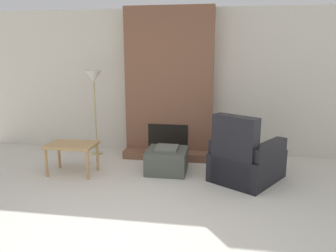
{
  "coord_description": "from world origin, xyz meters",
  "views": [
    {
      "loc": [
        0.89,
        -2.78,
        1.82
      ],
      "look_at": [
        0.0,
        2.8,
        0.56
      ],
      "focal_mm": 35.0,
      "sensor_mm": 36.0,
      "label": 1
    }
  ],
  "objects": [
    {
      "name": "ground_plane",
      "position": [
        0.0,
        0.0,
        0.0
      ],
      "size": [
        24.0,
        24.0,
        0.0
      ],
      "primitive_type": "plane",
      "color": "beige"
    },
    {
      "name": "side_table",
      "position": [
        -1.32,
        1.73,
        0.41
      ],
      "size": [
        0.73,
        0.48,
        0.48
      ],
      "color": "tan",
      "rests_on": "ground_plane"
    },
    {
      "name": "armchair",
      "position": [
        1.28,
        1.85,
        0.3
      ],
      "size": [
        1.19,
        1.24,
        1.0
      ],
      "rotation": [
        0.0,
        0.0,
        2.57
      ],
      "color": "black",
      "rests_on": "ground_plane"
    },
    {
      "name": "ottoman",
      "position": [
        0.1,
        2.03,
        0.19
      ],
      "size": [
        0.62,
        0.59,
        0.41
      ],
      "color": "#474C42",
      "rests_on": "ground_plane"
    },
    {
      "name": "floor_lamp_left",
      "position": [
        -1.33,
        2.76,
        1.33
      ],
      "size": [
        0.29,
        0.29,
        1.53
      ],
      "color": "tan",
      "rests_on": "ground_plane"
    },
    {
      "name": "wall_back",
      "position": [
        0.0,
        3.18,
        1.3
      ],
      "size": [
        7.26,
        0.06,
        2.6
      ],
      "primitive_type": "cube",
      "color": "beige",
      "rests_on": "ground_plane"
    },
    {
      "name": "fireplace",
      "position": [
        0.0,
        2.96,
        1.25
      ],
      "size": [
        1.54,
        0.63,
        2.6
      ],
      "color": "brown",
      "rests_on": "ground_plane"
    }
  ]
}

